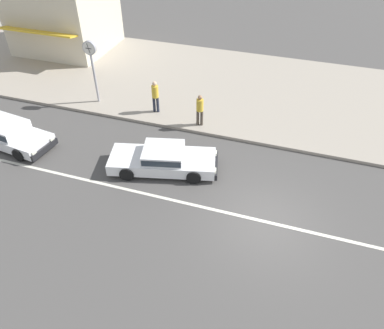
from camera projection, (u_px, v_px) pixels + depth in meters
name	position (u px, v px, depth m)	size (l,w,h in m)	color
ground_plane	(266.00, 222.00, 13.72)	(160.00, 160.00, 0.00)	#4C4947
lane_centre_stripe	(266.00, 222.00, 13.72)	(50.40, 0.14, 0.01)	silver
kerb_strip	(294.00, 97.00, 20.76)	(68.00, 10.00, 0.15)	#9E9384
hatchback_white_0	(9.00, 133.00, 17.12)	(4.03, 2.11, 1.10)	white
sedan_white_2	(163.00, 159.00, 15.73)	(4.82, 2.69, 1.06)	white
street_clock	(91.00, 57.00, 18.63)	(0.70, 0.22, 3.33)	#9E9EA3
pedestrian_near_clock	(155.00, 94.00, 18.79)	(0.34, 0.34, 1.69)	#232838
pedestrian_mid_kerb	(200.00, 108.00, 17.87)	(0.34, 0.34, 1.61)	#4C4238
shopfront_corner_warung	(62.00, 7.00, 24.37)	(5.88, 6.04, 5.28)	beige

